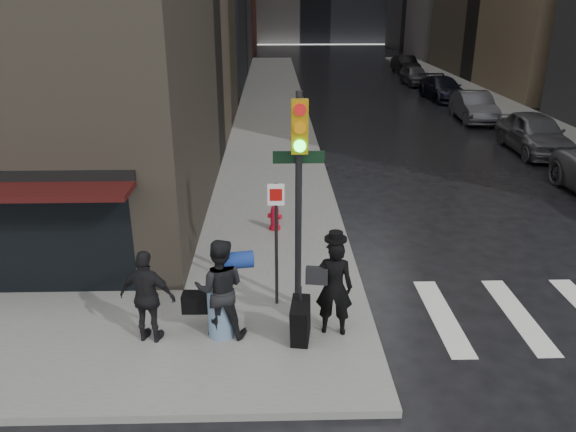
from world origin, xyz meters
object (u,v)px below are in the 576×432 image
man_jeans (220,288)px  man_greycoat (148,297)px  traffic_light (297,175)px  fire_hydrant (275,219)px  parked_car_2 (474,107)px  parked_car_5 (405,65)px  parked_car_4 (415,75)px  man_overcoat (327,293)px  parked_car_3 (443,88)px  parked_car_1 (535,133)px

man_jeans → man_greycoat: 1.32m
traffic_light → fire_hydrant: 4.90m
parked_car_2 → parked_car_5: (0.74, 19.56, -0.03)m
traffic_light → fire_hydrant: bearing=96.0°
man_greycoat → parked_car_4: size_ratio=0.45×
man_overcoat → parked_car_5: man_overcoat is taller
man_greycoat → traffic_light: (2.79, 1.17, 1.95)m
man_overcoat → parked_car_5: 41.18m
parked_car_3 → man_overcoat: bearing=-114.6°
man_jeans → man_overcoat: bearing=179.9°
man_overcoat → traffic_light: traffic_light is taller
man_jeans → man_greycoat: bearing=7.4°
man_greycoat → parked_car_4: bearing=-97.7°
man_jeans → man_greycoat: size_ratio=1.08×
man_overcoat → parked_car_1: man_overcoat is taller
traffic_light → parked_car_1: traffic_light is taller
man_jeans → parked_car_2: size_ratio=0.43×
fire_hydrant → parked_car_1: (11.01, 8.51, 0.37)m
man_greycoat → parked_car_3: (13.22, 26.88, -0.36)m
traffic_light → fire_hydrant: traffic_light is taller
man_overcoat → parked_car_2: size_ratio=0.47×
parked_car_3 → parked_car_5: 13.05m
parked_car_5 → parked_car_3: bearing=-95.0°
man_overcoat → man_greycoat: bearing=10.6°
man_greycoat → traffic_light: traffic_light is taller
parked_car_1 → parked_car_2: parked_car_1 is taller
parked_car_3 → parked_car_2: bearing=-96.1°
parked_car_1 → parked_car_3: (-0.15, 13.04, -0.13)m
traffic_light → man_overcoat: bearing=-63.7°
parked_car_1 → parked_car_3: 13.04m
traffic_light → parked_car_5: 40.33m
man_overcoat → parked_car_5: (10.44, 39.83, -0.32)m
man_overcoat → parked_car_2: 22.47m
parked_car_2 → parked_car_3: 6.52m
man_jeans → traffic_light: bearing=-143.7°
traffic_light → parked_car_3: (10.44, 25.71, -2.31)m
parked_car_3 → parked_car_4: size_ratio=1.20×
parked_car_5 → man_greycoat: bearing=-111.6°
traffic_light → parked_car_3: size_ratio=0.91×
parked_car_1 → parked_car_2: 6.53m
fire_hydrant → parked_car_4: 30.02m
traffic_light → parked_car_1: 16.65m
man_greycoat → parked_car_4: man_greycoat is taller
traffic_light → parked_car_5: traffic_light is taller
traffic_light → man_greycoat: bearing=-157.0°
man_greycoat → man_overcoat: bearing=-164.9°
parked_car_2 → parked_car_4: bearing=93.8°
man_jeans → parked_car_4: size_ratio=0.49×
man_overcoat → man_greycoat: (-3.32, -0.09, 0.02)m
parked_car_1 → parked_car_3: parked_car_1 is taller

